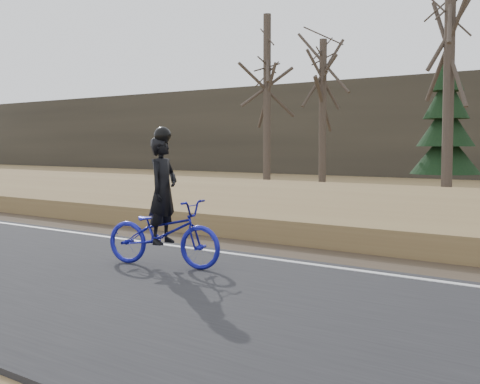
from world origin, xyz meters
The scene contains 12 objects.
ground centered at (0.00, 0.00, 0.00)m, with size 120.00×120.00×0.00m, color olive.
road centered at (0.00, -2.50, 0.03)m, with size 120.00×6.00×0.06m, color black.
edge_line centered at (0.00, 0.20, 0.07)m, with size 120.00×0.12×0.01m, color silver.
shoulder centered at (0.00, 1.20, 0.02)m, with size 120.00×1.60×0.04m, color #473A2B.
embankment centered at (0.00, 4.20, 0.22)m, with size 120.00×5.00×0.44m, color olive.
ballast centered at (0.00, 8.00, 0.23)m, with size 120.00×3.00×0.45m, color slate.
railroad centered at (0.00, 8.00, 0.53)m, with size 120.00×2.40×0.29m.
cyclist centered at (-0.05, -1.35, 0.73)m, with size 2.07×1.14×2.13m.
bare_tree_far_left centered at (-11.06, 15.89, 3.90)m, with size 0.36×0.36×7.80m, color #493E35.
bare_tree_left centered at (-9.72, 18.47, 3.44)m, with size 0.36×0.36×6.87m, color #493E35.
bare_tree_near_left centered at (-1.39, 12.93, 3.93)m, with size 0.36×0.36×7.85m, color #493E35.
conifer centered at (-2.62, 15.80, 2.64)m, with size 2.60×2.60×5.57m.
Camera 1 is at (7.27, -8.44, 1.91)m, focal length 50.00 mm.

